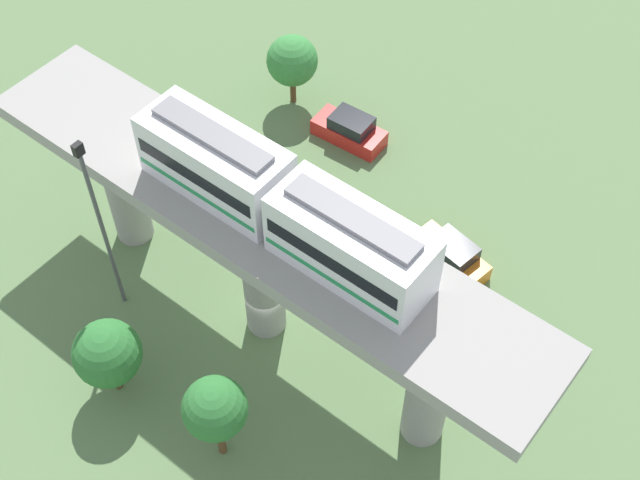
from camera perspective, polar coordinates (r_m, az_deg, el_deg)
ground_plane at (r=42.86m, az=-3.49°, el=-5.37°), size 120.00×120.00×0.00m
viaduct at (r=37.78m, az=-3.95°, el=-0.20°), size 5.20×28.00×8.39m
train at (r=34.36m, az=-2.59°, el=2.49°), size 2.64×13.55×3.24m
parked_car_orange at (r=44.68m, az=8.49°, el=-1.03°), size 2.49×4.44×1.76m
parked_car_red at (r=50.23m, az=1.95°, el=7.21°), size 2.05×4.30×1.76m
tree_near_viaduct at (r=36.29m, az=-6.89°, el=-10.93°), size 2.75×2.75×5.30m
tree_mid_lot at (r=39.57m, az=-13.74°, el=-7.23°), size 3.09×3.09×4.46m
tree_far_corner at (r=51.10m, az=-1.83°, el=11.63°), size 2.98×2.98×4.57m
signal_post at (r=39.89m, az=-14.13°, el=1.08°), size 0.44×0.28×10.99m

